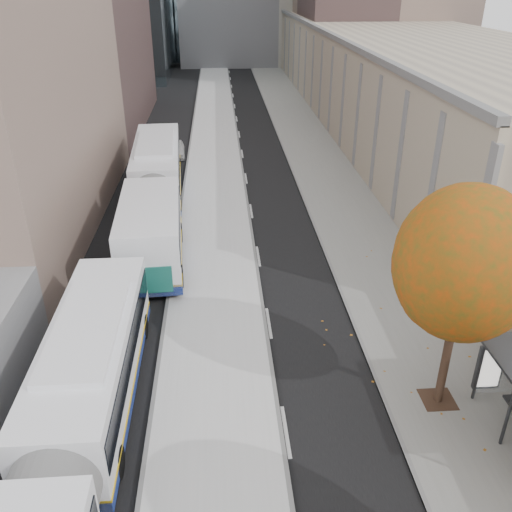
{
  "coord_description": "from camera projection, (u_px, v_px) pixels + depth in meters",
  "views": [
    {
      "loc": [
        -3.45,
        -0.47,
        12.73
      ],
      "look_at": [
        -2.09,
        19.23,
        2.5
      ],
      "focal_mm": 38.0,
      "sensor_mm": 36.0,
      "label": 1
    }
  ],
  "objects": [
    {
      "name": "sidewalk",
      "position": [
        329.0,
        181.0,
        37.72
      ],
      "size": [
        4.75,
        150.0,
        0.08
      ],
      "primitive_type": "cube",
      "color": "gray",
      "rests_on": "ground"
    },
    {
      "name": "bus_near",
      "position": [
        65.0,
        453.0,
        14.24
      ],
      "size": [
        2.65,
        17.26,
        2.87
      ],
      "rotation": [
        0.0,
        0.0,
        0.01
      ],
      "color": "white",
      "rests_on": "ground"
    },
    {
      "name": "building_tan",
      "position": [
        382.0,
        61.0,
        62.28
      ],
      "size": [
        18.0,
        92.0,
        8.0
      ],
      "primitive_type": "cube",
      "color": "gray",
      "rests_on": "ground"
    },
    {
      "name": "distant_car",
      "position": [
        175.0,
        149.0,
        42.66
      ],
      "size": [
        1.64,
        3.62,
        1.21
      ],
      "primitive_type": "imported",
      "rotation": [
        0.0,
        0.0,
        0.06
      ],
      "color": "silver",
      "rests_on": "ground"
    },
    {
      "name": "tree_c",
      "position": [
        465.0,
        264.0,
        15.8
      ],
      "size": [
        4.2,
        4.2,
        7.28
      ],
      "color": "#2F2016",
      "rests_on": "sidewalk"
    },
    {
      "name": "bus_far",
      "position": [
        155.0,
        189.0,
        31.29
      ],
      "size": [
        3.98,
        19.52,
        3.23
      ],
      "rotation": [
        0.0,
        0.0,
        0.06
      ],
      "color": "white",
      "rests_on": "ground"
    },
    {
      "name": "bus_platform",
      "position": [
        214.0,
        183.0,
        37.22
      ],
      "size": [
        4.25,
        150.0,
        0.15
      ],
      "primitive_type": "cube",
      "color": "silver",
      "rests_on": "ground"
    }
  ]
}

